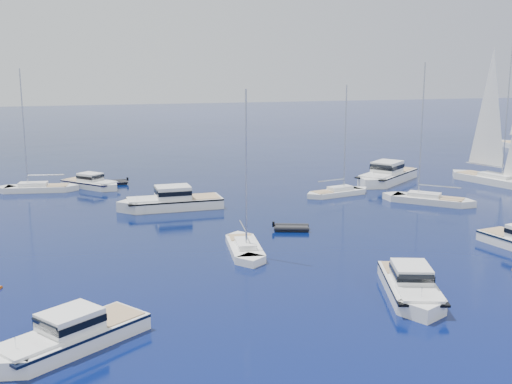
# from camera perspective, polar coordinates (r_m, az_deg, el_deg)

# --- Properties ---
(ground) EXTENTS (400.00, 400.00, 0.00)m
(ground) POSITION_cam_1_polar(r_m,az_deg,el_deg) (40.41, 18.26, -9.47)
(ground) COLOR #091456
(ground) RESTS_ON ground
(motor_cruiser_near) EXTENTS (5.80, 9.88, 2.48)m
(motor_cruiser_near) POSITION_cam_1_polar(r_m,az_deg,el_deg) (40.72, 13.73, -9.05)
(motor_cruiser_near) COLOR silver
(motor_cruiser_near) RESTS_ON ground
(motor_cruiser_left) EXTENTS (9.36, 7.66, 2.46)m
(motor_cruiser_left) POSITION_cam_1_polar(r_m,az_deg,el_deg) (34.15, -16.47, -13.30)
(motor_cruiser_left) COLOR silver
(motor_cruiser_left) RESTS_ON ground
(motor_cruiser_centre) EXTENTS (11.10, 3.52, 2.90)m
(motor_cruiser_centre) POSITION_cam_1_polar(r_m,az_deg,el_deg) (63.23, -7.63, -1.50)
(motor_cruiser_centre) COLOR silver
(motor_cruiser_centre) RESTS_ON ground
(motor_cruiser_distant) EXTENTS (11.90, 10.55, 3.21)m
(motor_cruiser_distant) POSITION_cam_1_polar(r_m,az_deg,el_deg) (78.42, 11.57, 0.88)
(motor_cruiser_distant) COLOR white
(motor_cruiser_distant) RESTS_ON ground
(motor_cruiser_horizon) EXTENTS (7.44, 7.94, 2.19)m
(motor_cruiser_horizon) POSITION_cam_1_polar(r_m,az_deg,el_deg) (75.67, -14.53, 0.37)
(motor_cruiser_horizon) COLOR silver
(motor_cruiser_horizon) RESTS_ON ground
(sailboat_fore) EXTENTS (3.37, 8.90, 12.76)m
(sailboat_fore) POSITION_cam_1_polar(r_m,az_deg,el_deg) (48.43, -1.02, -5.41)
(sailboat_fore) COLOR white
(sailboat_fore) RESTS_ON ground
(sailboat_mid_r) EXTENTS (9.00, 8.87, 14.75)m
(sailboat_mid_r) POSITION_cam_1_polar(r_m,az_deg,el_deg) (67.59, 15.17, -0.96)
(sailboat_mid_r) COLOR silver
(sailboat_mid_r) RESTS_ON ground
(sailboat_centre) EXTENTS (8.67, 4.08, 12.34)m
(sailboat_centre) POSITION_cam_1_polar(r_m,az_deg,el_deg) (69.66, 7.34, -0.29)
(sailboat_centre) COLOR silver
(sailboat_centre) RESTS_ON ground
(sailboat_sails_r) EXTENTS (6.65, 12.96, 18.45)m
(sailboat_sails_r) POSITION_cam_1_polar(r_m,az_deg,el_deg) (81.25, 20.47, 0.75)
(sailboat_sails_r) COLOR silver
(sailboat_sails_r) RESTS_ON ground
(sailboat_far_l) EXTENTS (9.84, 3.92, 14.07)m
(sailboat_far_l) POSITION_cam_1_polar(r_m,az_deg,el_deg) (75.38, -19.06, 0.06)
(sailboat_far_l) COLOR silver
(sailboat_far_l) RESTS_ON ground
(tender_grey_near) EXTENTS (3.54, 2.71, 0.95)m
(tender_grey_near) POSITION_cam_1_polar(r_m,az_deg,el_deg) (54.68, 3.21, -3.46)
(tender_grey_near) COLOR black
(tender_grey_near) RESTS_ON ground
(tender_grey_far) EXTENTS (3.52, 2.23, 0.95)m
(tender_grey_far) POSITION_cam_1_polar(r_m,az_deg,el_deg) (77.17, -12.67, 0.67)
(tender_grey_far) COLOR black
(tender_grey_far) RESTS_ON ground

